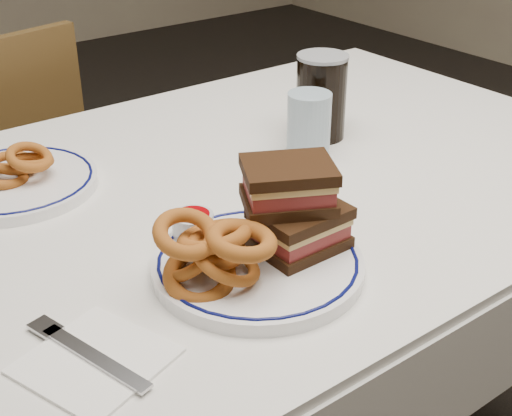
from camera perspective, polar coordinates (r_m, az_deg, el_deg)
dining_table at (r=1.19m, az=0.32°, el=-1.84°), size 1.27×0.87×0.75m
main_plate at (r=0.89m, az=0.14°, el=-4.51°), size 0.26×0.26×0.02m
reuben_sandwich at (r=0.88m, az=3.08°, el=0.11°), size 0.14×0.13×0.11m
onion_rings_main at (r=0.83m, az=-3.55°, el=-3.40°), size 0.13×0.13×0.11m
ketchup_ramekin at (r=0.93m, az=-5.07°, el=-1.23°), size 0.05×0.05×0.03m
beer_mug at (r=1.26m, az=5.30°, el=8.97°), size 0.13×0.09×0.15m
water_glass at (r=1.17m, az=4.24°, el=6.51°), size 0.07×0.07×0.11m
far_plate at (r=1.15m, az=-18.78°, el=1.96°), size 0.25×0.25×0.02m
onion_rings_far at (r=1.14m, az=-18.47°, el=3.31°), size 0.12×0.11×0.07m
napkin_fork at (r=0.78m, az=-12.88°, el=-11.68°), size 0.17×0.19×0.01m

